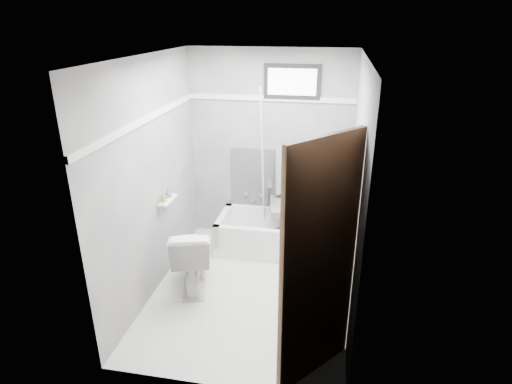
% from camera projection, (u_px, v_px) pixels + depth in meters
% --- Properties ---
extents(floor, '(2.60, 2.60, 0.00)m').
position_uv_depth(floor, '(250.00, 290.00, 4.57)').
color(floor, white).
rests_on(floor, ground).
extents(ceiling, '(2.60, 2.60, 0.00)m').
position_uv_depth(ceiling, '(248.00, 56.00, 3.66)').
color(ceiling, silver).
rests_on(ceiling, floor).
extents(wall_back, '(2.00, 0.02, 2.40)m').
position_uv_depth(wall_back, '(270.00, 149.00, 5.30)').
color(wall_back, slate).
rests_on(wall_back, floor).
extents(wall_front, '(2.00, 0.02, 2.40)m').
position_uv_depth(wall_front, '(212.00, 255.00, 2.94)').
color(wall_front, slate).
rests_on(wall_front, floor).
extents(wall_left, '(0.02, 2.60, 2.40)m').
position_uv_depth(wall_left, '(152.00, 180.00, 4.29)').
color(wall_left, slate).
rests_on(wall_left, floor).
extents(wall_right, '(0.02, 2.60, 2.40)m').
position_uv_depth(wall_right, '(355.00, 194.00, 3.95)').
color(wall_right, slate).
rests_on(wall_right, floor).
extents(bathtub, '(1.50, 0.70, 0.42)m').
position_uv_depth(bathtub, '(279.00, 234.00, 5.31)').
color(bathtub, white).
rests_on(bathtub, floor).
extents(office_chair, '(0.77, 0.77, 1.12)m').
position_uv_depth(office_chair, '(293.00, 200.00, 5.13)').
color(office_chair, slate).
rests_on(office_chair, bathtub).
extents(toilet, '(0.59, 0.82, 0.72)m').
position_uv_depth(toilet, '(192.00, 257.00, 4.53)').
color(toilet, white).
rests_on(toilet, floor).
extents(door, '(0.78, 0.78, 2.00)m').
position_uv_depth(door, '(355.00, 293.00, 2.86)').
color(door, brown).
rests_on(door, floor).
extents(window, '(0.66, 0.04, 0.40)m').
position_uv_depth(window, '(292.00, 82.00, 4.93)').
color(window, black).
rests_on(window, wall_back).
extents(backerboard, '(1.50, 0.02, 0.78)m').
position_uv_depth(backerboard, '(289.00, 180.00, 5.40)').
color(backerboard, '#4C4C4F').
rests_on(backerboard, wall_back).
extents(trim_back, '(2.00, 0.02, 0.06)m').
position_uv_depth(trim_back, '(271.00, 98.00, 5.05)').
color(trim_back, white).
rests_on(trim_back, wall_back).
extents(trim_left, '(0.02, 2.60, 0.06)m').
position_uv_depth(trim_left, '(147.00, 119.00, 4.05)').
color(trim_left, white).
rests_on(trim_left, wall_left).
extents(pole, '(0.02, 0.39, 1.92)m').
position_uv_depth(pole, '(263.00, 166.00, 5.15)').
color(pole, silver).
rests_on(pole, bathtub).
extents(shelf, '(0.10, 0.32, 0.02)m').
position_uv_depth(shelf, '(168.00, 200.00, 4.56)').
color(shelf, white).
rests_on(shelf, wall_left).
extents(soap_bottle_a, '(0.07, 0.07, 0.11)m').
position_uv_depth(soap_bottle_a, '(164.00, 197.00, 4.47)').
color(soap_bottle_a, tan).
rests_on(soap_bottle_a, shelf).
extents(soap_bottle_b, '(0.09, 0.09, 0.10)m').
position_uv_depth(soap_bottle_b, '(169.00, 193.00, 4.60)').
color(soap_bottle_b, slate).
rests_on(soap_bottle_b, shelf).
extents(faucet, '(0.26, 0.10, 0.16)m').
position_uv_depth(faucet, '(254.00, 197.00, 5.55)').
color(faucet, silver).
rests_on(faucet, wall_back).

